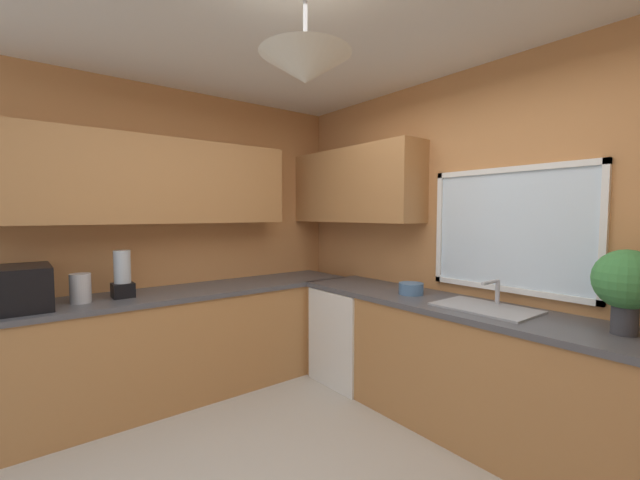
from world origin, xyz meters
The scene contains 10 objects.
room_shell centered at (-0.40, 0.45, 1.77)m, with size 4.22×3.46×2.69m.
counter_run_left centered at (-1.74, 0.00, 0.45)m, with size 0.65×3.07×0.89m.
counter_run_back centered at (0.21, 1.36, 0.45)m, with size 3.31×0.65×0.89m.
dishwasher centered at (-1.08, 1.33, 0.42)m, with size 0.60×0.60×0.85m, color white.
microwave centered at (-1.74, -1.09, 1.04)m, with size 0.48×0.36×0.29m, color black.
kettle centered at (-1.72, -0.75, 1.00)m, with size 0.14×0.14×0.21m, color #B7B7BC.
sink_assembly centered at (0.17, 1.37, 0.90)m, with size 0.63×0.40×0.19m.
potted_plant centered at (0.92, 1.41, 1.17)m, with size 0.32×0.32×0.45m.
bowl centered at (-0.46, 1.36, 0.94)m, with size 0.19×0.19×0.09m, color #4C7099.
blender_appliance centered at (-1.74, -0.46, 1.05)m, with size 0.15×0.15×0.36m.
Camera 1 is at (1.54, -1.12, 1.53)m, focal length 22.23 mm.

